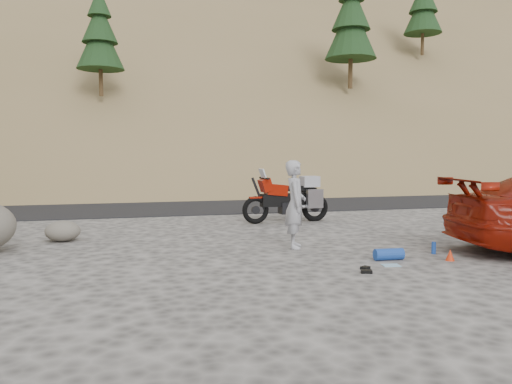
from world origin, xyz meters
TOP-DOWN VIEW (x-y plane):
  - ground at (0.00, 0.00)m, footprint 140.00×140.00m
  - road at (0.00, 9.00)m, footprint 120.00×7.00m
  - hillside at (-0.05, 40.88)m, footprint 120.00×73.00m
  - motorcycle at (0.99, 3.60)m, footprint 2.36×0.79m
  - man at (-0.02, 0.29)m, footprint 0.55×0.69m
  - small_rock at (-4.31, 2.11)m, footprint 0.72×0.66m
  - gear_blue_mat at (1.12, -1.13)m, footprint 0.50×0.23m
  - gear_bottle at (2.15, -0.87)m, footprint 0.10×0.10m
  - gear_funnel at (2.07, -1.43)m, footprint 0.19×0.19m
  - gear_glove_a at (0.35, -1.86)m, footprint 0.19×0.16m
  - gear_glove_b at (0.44, -1.64)m, footprint 0.17×0.16m
  - gear_blue_cloth at (0.95, -1.51)m, footprint 0.30×0.24m

SIDE VIEW (x-z plane):
  - ground at x=0.00m, z-range 0.00..0.00m
  - road at x=0.00m, z-range -0.03..0.03m
  - man at x=-0.02m, z-range -0.82..0.82m
  - gear_blue_cloth at x=0.95m, z-range 0.00..0.01m
  - gear_glove_b at x=0.44m, z-range 0.00..0.05m
  - gear_glove_a at x=0.35m, z-range 0.00..0.05m
  - gear_funnel at x=2.07m, z-range 0.00..0.19m
  - gear_blue_mat at x=1.12m, z-range 0.00..0.19m
  - gear_bottle at x=2.15m, z-range 0.00..0.21m
  - small_rock at x=-4.31m, z-range 0.00..0.41m
  - motorcycle at x=0.99m, z-range -0.10..1.30m
  - hillside at x=-0.05m, z-range -12.28..34.44m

